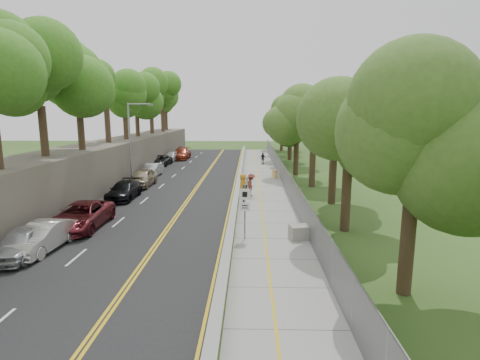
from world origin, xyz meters
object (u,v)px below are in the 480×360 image
Objects in this scene: concrete_block at (300,232)px; car_0 at (21,243)px; streetlight at (132,137)px; construction_barrel at (275,174)px; person_far at (263,158)px; car_2 at (81,216)px; signpost at (245,205)px; painter_0 at (243,185)px; car_1 at (43,237)px.

concrete_block is 0.27× the size of car_0.
streetlight reaches higher than car_0.
person_far is (-0.89, 11.03, 0.33)m from construction_barrel.
streetlight is 5.06× the size of person_far.
person_far is at bearing 66.62° from car_2.
streetlight is at bearing 130.73° from concrete_block.
streetlight is 22.82m from concrete_block.
signpost is at bearing -179.60° from concrete_block.
construction_barrel is 0.16× the size of car_2.
concrete_block is at bearing 0.40° from signpost.
streetlight is at bearing 69.87° from person_far.
car_0 is (-10.96, -2.95, -1.20)m from signpost.
streetlight reaches higher than person_far.
construction_barrel is at bearing 10.70° from streetlight.
construction_barrel is (2.97, 19.75, -1.46)m from signpost.
car_0 is at bearing 93.38° from person_far.
construction_barrel is 0.58× the size of person_far.
concrete_block is (0.15, -19.73, -0.07)m from construction_barrel.
signpost is 1.61× the size of painter_0.
car_1 is (0.61, 0.83, 0.01)m from car_0.
car_2 is at bearing 172.83° from concrete_block.
construction_barrel is at bearing 63.06° from car_1.
signpost is 10.25m from car_2.
car_1 is (-10.35, -2.12, -1.19)m from signpost.
construction_barrel is at bearing 81.44° from signpost.
car_0 is at bearing -164.92° from signpost.
painter_0 is (10.05, 12.84, 0.24)m from car_1.
signpost is 3.47m from concrete_block.
car_2 is (0.30, 3.80, 0.05)m from car_1.
signpost is 30.87m from person_far.
concrete_block is at bearing -7.91° from car_2.
car_2 is at bearing 73.07° from car_0.
streetlight is at bearing 124.08° from signpost.
streetlight is 15.31m from construction_barrel.
person_far reaches higher than car_2.
car_1 reaches higher than construction_barrel.
construction_barrel is 26.64m from car_0.
signpost reaches higher than car_0.
signpost is at bearing 9.29° from car_0.
painter_0 reaches higher than construction_barrel.
streetlight is 20.35m from car_0.
painter_0 is at bearing 107.73° from concrete_block.
painter_0 is (10.66, 13.67, 0.26)m from car_0.
concrete_block is 14.40m from car_0.
painter_0 is at bearing 107.75° from person_far.
car_1 is (-13.47, -2.14, 0.33)m from concrete_block.
signpost reaches higher than construction_barrel.
signpost is 2.68× the size of concrete_block.
signpost is 3.39× the size of construction_barrel.
streetlight reaches higher than signpost.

